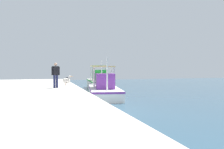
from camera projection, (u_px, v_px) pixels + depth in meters
fishing_boat_nearest at (99, 82)px, 24.68m from camera, size 5.40×2.47×2.95m
fishing_boat_second at (104, 89)px, 17.68m from camera, size 6.61×3.14×2.98m
pelican at (66, 80)px, 19.58m from camera, size 0.51×0.97×0.82m
fisherman_standing at (56, 74)px, 16.72m from camera, size 0.39×0.59×1.80m
mooring_bollard_nearest at (67, 80)px, 22.00m from camera, size 0.27×0.27×0.54m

